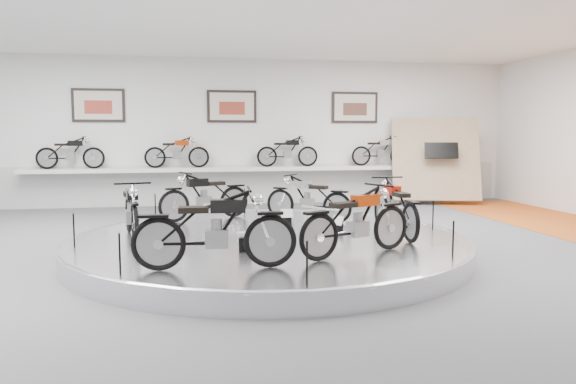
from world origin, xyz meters
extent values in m
plane|color=#575759|center=(0.00, 0.00, 0.00)|extent=(16.00, 16.00, 0.00)
plane|color=silver|center=(0.00, 7.00, 2.00)|extent=(16.00, 0.00, 16.00)
cube|color=#BCBCBA|center=(0.00, 6.98, 0.55)|extent=(15.68, 0.04, 1.10)
cylinder|color=silver|center=(0.00, 0.30, 0.15)|extent=(6.40, 6.40, 0.30)
torus|color=#B2B2BA|center=(0.00, 0.30, 0.27)|extent=(6.40, 6.40, 0.10)
cube|color=silver|center=(0.00, 6.70, 1.00)|extent=(11.00, 0.55, 0.10)
cube|color=beige|center=(-3.50, 6.96, 2.70)|extent=(1.35, 0.06, 0.88)
cube|color=beige|center=(0.00, 6.96, 2.70)|extent=(1.35, 0.06, 0.88)
cube|color=beige|center=(3.50, 6.96, 2.70)|extent=(1.35, 0.06, 0.88)
cube|color=tan|center=(5.60, 6.10, 1.25)|extent=(2.56, 1.52, 2.30)
camera|label=1|loc=(-1.33, -8.56, 1.97)|focal=35.00mm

